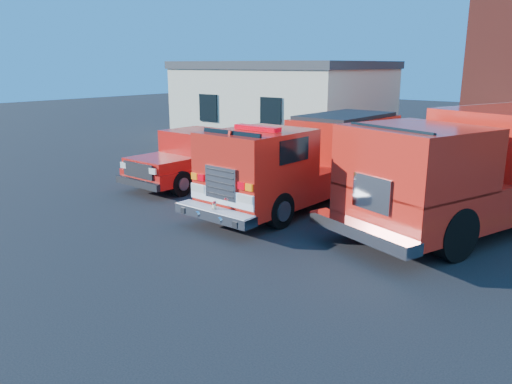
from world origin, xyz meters
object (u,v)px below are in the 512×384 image
Objects in this scene: side_building at (284,101)px; secondary_truck at (495,162)px; fire_engine at (310,158)px; pickup_truck at (203,157)px.

secondary_truck is at bearing -34.49° from side_building.
secondary_truck is at bearing 11.97° from fire_engine.
pickup_truck is (3.42, -10.17, -1.29)m from side_building.
side_building is 1.04× the size of secondary_truck.
side_building reaches higher than pickup_truck.
side_building is at bearing 128.28° from fire_engine.
fire_engine is (7.87, -9.97, -0.86)m from side_building.
side_building is at bearing 108.59° from pickup_truck.
side_building is 1.70× the size of pickup_truck.
side_building is at bearing 145.51° from secondary_truck.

